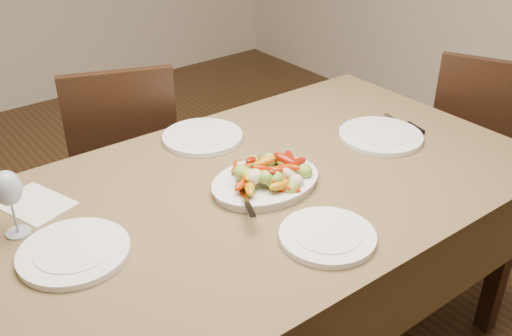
{
  "coord_description": "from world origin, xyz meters",
  "views": [
    {
      "loc": [
        -0.68,
        -1.06,
        1.68
      ],
      "look_at": [
        0.25,
        0.11,
        0.82
      ],
      "focal_mm": 40.0,
      "sensor_mm": 36.0,
      "label": 1
    }
  ],
  "objects": [
    {
      "name": "dining_table",
      "position": [
        0.25,
        0.11,
        0.38
      ],
      "size": [
        1.86,
        1.07,
        0.76
      ],
      "primitive_type": "cube",
      "rotation": [
        0.0,
        0.0,
        -0.02
      ],
      "color": "brown",
      "rests_on": "ground"
    },
    {
      "name": "plate_far",
      "position": [
        0.29,
        0.48,
        0.77
      ],
      "size": [
        0.28,
        0.28,
        0.02
      ],
      "primitive_type": "cylinder",
      "color": "white",
      "rests_on": "dining_table"
    },
    {
      "name": "table_knife",
      "position": [
        0.94,
        0.1,
        0.76
      ],
      "size": [
        0.06,
        0.2,
        0.01
      ],
      "primitive_type": null,
      "rotation": [
        0.0,
        0.0,
        -0.22
      ],
      "color": "#9EA0A8",
      "rests_on": "dining_table"
    },
    {
      "name": "wine_glass",
      "position": [
        -0.41,
        0.31,
        0.86
      ],
      "size": [
        0.08,
        0.08,
        0.2
      ],
      "primitive_type": null,
      "color": "#8C99A5",
      "rests_on": "dining_table"
    },
    {
      "name": "roasted_vegetables",
      "position": [
        0.26,
        0.09,
        0.83
      ],
      "size": [
        0.28,
        0.19,
        0.09
      ],
      "primitive_type": null,
      "rotation": [
        0.0,
        0.0,
        -0.02
      ],
      "color": "#781002",
      "rests_on": "serving_platter"
    },
    {
      "name": "chair_far",
      "position": [
        0.21,
        0.99,
        0.47
      ],
      "size": [
        0.54,
        0.54,
        0.95
      ],
      "primitive_type": null,
      "rotation": [
        0.0,
        0.0,
        2.77
      ],
      "color": "black",
      "rests_on": "ground"
    },
    {
      "name": "plate_right",
      "position": [
        0.79,
        0.09,
        0.77
      ],
      "size": [
        0.3,
        0.3,
        0.02
      ],
      "primitive_type": "cylinder",
      "color": "white",
      "rests_on": "dining_table"
    },
    {
      "name": "menu_card",
      "position": [
        -0.33,
        0.43,
        0.76
      ],
      "size": [
        0.21,
        0.25,
        0.0
      ],
      "primitive_type": "cube",
      "rotation": [
        0.0,
        0.0,
        0.32
      ],
      "color": "silver",
      "rests_on": "dining_table"
    },
    {
      "name": "plate_near",
      "position": [
        0.23,
        -0.22,
        0.77
      ],
      "size": [
        0.26,
        0.26,
        0.02
      ],
      "primitive_type": "cylinder",
      "color": "white",
      "rests_on": "dining_table"
    },
    {
      "name": "serving_spoon",
      "position": [
        0.2,
        0.05,
        0.81
      ],
      "size": [
        0.28,
        0.18,
        0.03
      ],
      "primitive_type": null,
      "rotation": [
        0.0,
        0.0,
        -0.46
      ],
      "color": "#9EA0A8",
      "rests_on": "serving_platter"
    },
    {
      "name": "serving_platter",
      "position": [
        0.26,
        0.09,
        0.77
      ],
      "size": [
        0.35,
        0.26,
        0.02
      ],
      "primitive_type": "ellipsoid",
      "rotation": [
        0.0,
        0.0,
        -0.02
      ],
      "color": "white",
      "rests_on": "dining_table"
    },
    {
      "name": "chair_right",
      "position": [
        1.52,
        0.09,
        0.47
      ],
      "size": [
        0.56,
        0.56,
        0.95
      ],
      "primitive_type": null,
      "rotation": [
        0.0,
        0.0,
        2.0
      ],
      "color": "black",
      "rests_on": "ground"
    },
    {
      "name": "plate_left",
      "position": [
        -0.33,
        0.13,
        0.77
      ],
      "size": [
        0.28,
        0.28,
        0.02
      ],
      "primitive_type": "cylinder",
      "color": "white",
      "rests_on": "dining_table"
    }
  ]
}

